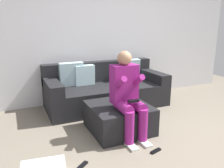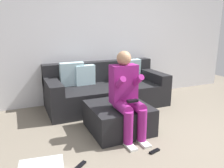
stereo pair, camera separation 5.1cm
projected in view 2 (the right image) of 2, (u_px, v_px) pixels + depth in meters
name	position (u px, v px, depth m)	size (l,w,h in m)	color
ground_plane	(185.00, 150.00, 2.77)	(7.57, 7.57, 0.00)	slate
wall_back	(110.00, 38.00, 4.55)	(5.83, 0.10, 2.41)	silver
couch_sectional	(105.00, 89.00, 4.26)	(2.17, 0.96, 0.83)	black
ottoman	(118.00, 118.00, 3.25)	(0.81, 0.82, 0.38)	black
person_seated	(127.00, 93.00, 2.97)	(0.35, 0.61, 1.14)	#8C1E72
remote_near_ottoman	(155.00, 151.00, 2.71)	(0.15, 0.04, 0.02)	black
remote_by_storage_bin	(81.00, 165.00, 2.44)	(0.15, 0.04, 0.02)	black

